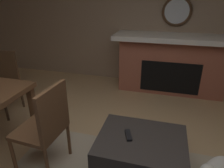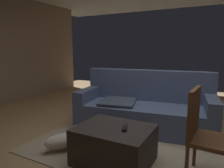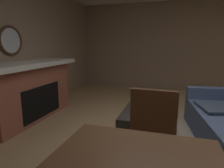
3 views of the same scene
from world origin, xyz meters
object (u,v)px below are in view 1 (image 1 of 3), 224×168
(dining_chair_west, at_px, (46,124))
(dining_chair_south, at_px, (2,79))
(ottoman_coffee_table, at_px, (140,156))
(tv_remote, at_px, (128,135))
(fireplace, at_px, (171,63))
(round_wall_mirror, at_px, (177,11))

(dining_chair_west, relative_size, dining_chair_south, 1.00)
(ottoman_coffee_table, height_order, tv_remote, tv_remote)
(fireplace, relative_size, ottoman_coffee_table, 2.48)
(round_wall_mirror, bearing_deg, dining_chair_west, 65.67)
(fireplace, bearing_deg, ottoman_coffee_table, 83.40)
(fireplace, height_order, round_wall_mirror, round_wall_mirror)
(fireplace, relative_size, dining_chair_south, 2.24)
(round_wall_mirror, height_order, ottoman_coffee_table, round_wall_mirror)
(fireplace, xyz_separation_m, ottoman_coffee_table, (0.25, 2.17, -0.31))
(round_wall_mirror, xyz_separation_m, tv_remote, (0.38, 2.45, -0.97))
(fireplace, distance_m, dining_chair_west, 2.59)
(round_wall_mirror, distance_m, dining_chair_south, 3.14)
(ottoman_coffee_table, bearing_deg, tv_remote, -0.34)
(round_wall_mirror, distance_m, tv_remote, 2.67)
(tv_remote, relative_size, dining_chair_south, 0.17)
(fireplace, height_order, dining_chair_south, fireplace)
(fireplace, distance_m, ottoman_coffee_table, 2.21)
(ottoman_coffee_table, distance_m, tv_remote, 0.26)
(ottoman_coffee_table, height_order, dining_chair_west, dining_chair_west)
(fireplace, bearing_deg, round_wall_mirror, -90.00)
(dining_chair_south, bearing_deg, round_wall_mirror, -144.80)
(fireplace, distance_m, dining_chair_south, 2.86)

